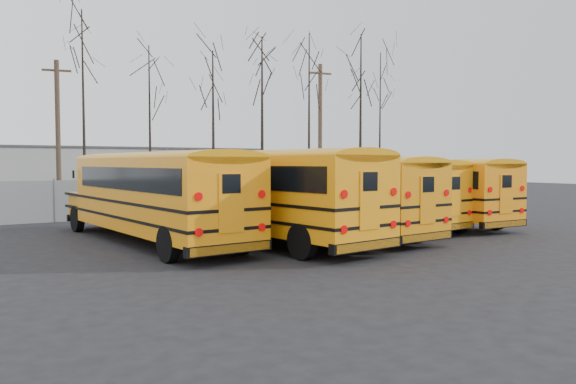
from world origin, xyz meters
TOP-DOWN VIEW (x-y plane):
  - ground at (0.00, 0.00)m, footprint 120.00×120.00m
  - fence at (0.00, 12.00)m, footprint 40.00×0.04m
  - distant_building at (2.00, 32.00)m, footprint 22.00×8.00m
  - bus_a at (-6.48, 2.44)m, footprint 3.35×11.87m
  - bus_b at (-3.19, 0.82)m, footprint 3.94×12.17m
  - bus_c at (0.03, 1.04)m, footprint 3.27×11.23m
  - bus_d at (3.06, 2.40)m, footprint 3.40×10.91m
  - bus_e at (6.10, 1.97)m, footprint 3.11×11.05m
  - utility_pole_left at (-7.06, 15.72)m, footprint 1.47×0.42m
  - utility_pole_right at (12.37, 18.19)m, footprint 1.83×0.43m
  - tree_2 at (-6.06, 14.19)m, footprint 0.26×0.26m
  - tree_3 at (-1.75, 16.26)m, footprint 0.26×0.26m
  - tree_4 at (1.34, 13.99)m, footprint 0.26×0.26m
  - tree_5 at (6.35, 16.73)m, footprint 0.26×0.26m
  - tree_6 at (9.43, 15.52)m, footprint 0.26×0.26m
  - tree_7 at (14.13, 15.54)m, footprint 0.26×0.26m
  - tree_8 at (18.08, 17.74)m, footprint 0.26×0.26m

SIDE VIEW (x-z plane):
  - ground at x=0.00m, z-range 0.00..0.00m
  - fence at x=0.00m, z-range 0.00..2.00m
  - bus_d at x=3.06m, z-range 0.26..3.26m
  - bus_e at x=6.10m, z-range 0.26..3.32m
  - bus_c at x=0.03m, z-range 0.27..3.37m
  - bus_a at x=-6.48m, z-range 0.28..3.57m
  - bus_b at x=-3.19m, z-range 0.29..3.64m
  - distant_building at x=2.00m, z-range 0.00..4.00m
  - utility_pole_left at x=-7.06m, z-range 0.11..8.46m
  - tree_4 at x=1.34m, z-range 0.00..9.48m
  - tree_3 at x=-1.75m, z-range 0.00..9.82m
  - utility_pole_right at x=12.37m, z-range 0.14..10.47m
  - tree_2 at x=-6.06m, z-range 0.00..10.84m
  - tree_5 at x=6.35m, z-range 0.00..11.41m
  - tree_8 at x=18.08m, z-range 0.00..11.73m
  - tree_6 at x=9.43m, z-range 0.00..11.80m
  - tree_7 at x=14.13m, z-range 0.00..12.31m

